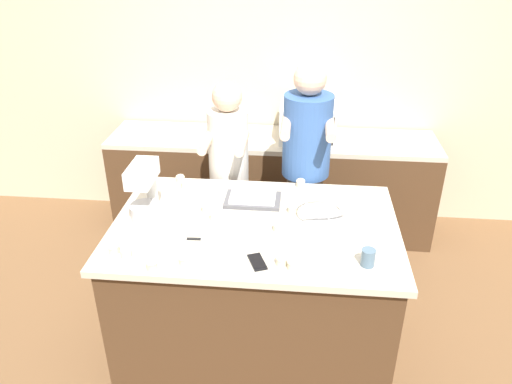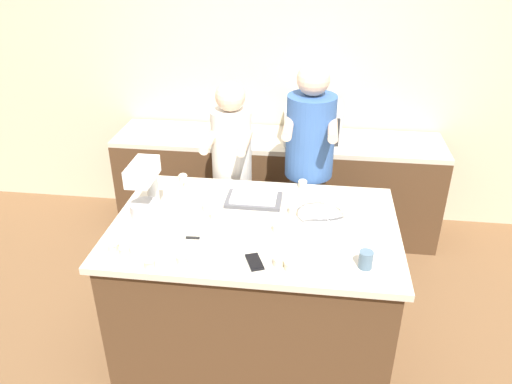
{
  "view_description": "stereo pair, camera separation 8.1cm",
  "coord_description": "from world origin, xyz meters",
  "views": [
    {
      "loc": [
        0.24,
        -2.47,
        2.49
      ],
      "look_at": [
        0.0,
        0.05,
        1.13
      ],
      "focal_mm": 35.0,
      "sensor_mm": 36.0,
      "label": 1
    },
    {
      "loc": [
        0.32,
        -2.47,
        2.49
      ],
      "look_at": [
        0.0,
        0.05,
        1.13
      ],
      "focal_mm": 35.0,
      "sensor_mm": 36.0,
      "label": 2
    }
  ],
  "objects": [
    {
      "name": "cell_phone",
      "position": [
        0.05,
        -0.38,
        0.96
      ],
      "size": [
        0.12,
        0.16,
        0.01
      ],
      "color": "black",
      "rests_on": "island_counter"
    },
    {
      "name": "back_counter",
      "position": [
        0.0,
        1.5,
        0.44
      ],
      "size": [
        2.8,
        0.6,
        0.89
      ],
      "color": "#4C331E",
      "rests_on": "ground_plane"
    },
    {
      "name": "cupcake_5",
      "position": [
        -0.64,
        -0.39,
        0.98
      ],
      "size": [
        0.06,
        0.06,
        0.06
      ],
      "color": "beige",
      "rests_on": "island_counter"
    },
    {
      "name": "mixing_bowl",
      "position": [
        0.42,
        0.04,
        1.04
      ],
      "size": [
        0.29,
        0.29,
        0.17
      ],
      "color": "#BCBCC1",
      "rests_on": "island_counter"
    },
    {
      "name": "person_left",
      "position": [
        -0.26,
        0.72,
        0.85
      ],
      "size": [
        0.3,
        0.48,
        1.58
      ],
      "color": "brown",
      "rests_on": "ground_plane"
    },
    {
      "name": "baking_tray",
      "position": [
        -0.04,
        0.26,
        0.97
      ],
      "size": [
        0.35,
        0.22,
        0.04
      ],
      "color": "#4C4C51",
      "rests_on": "island_counter"
    },
    {
      "name": "cupcake_1",
      "position": [
        -0.32,
        -0.43,
        0.98
      ],
      "size": [
        0.06,
        0.06,
        0.06
      ],
      "color": "beige",
      "rests_on": "island_counter"
    },
    {
      "name": "cupcake_6",
      "position": [
        0.14,
        -0.06,
        0.98
      ],
      "size": [
        0.06,
        0.06,
        0.06
      ],
      "color": "beige",
      "rests_on": "island_counter"
    },
    {
      "name": "cupcake_4",
      "position": [
        -0.72,
        -0.37,
        0.98
      ],
      "size": [
        0.06,
        0.06,
        0.06
      ],
      "color": "beige",
      "rests_on": "island_counter"
    },
    {
      "name": "cupcake_11",
      "position": [
        -0.56,
        0.48,
        0.98
      ],
      "size": [
        0.06,
        0.06,
        0.06
      ],
      "color": "beige",
      "rests_on": "island_counter"
    },
    {
      "name": "cupcake_0",
      "position": [
        -0.77,
        0.49,
        0.98
      ],
      "size": [
        0.06,
        0.06,
        0.06
      ],
      "color": "beige",
      "rests_on": "island_counter"
    },
    {
      "name": "drinking_glass",
      "position": [
        0.61,
        -0.35,
        1.0
      ],
      "size": [
        0.07,
        0.07,
        0.09
      ],
      "color": "slate",
      "rests_on": "island_counter"
    },
    {
      "name": "back_wall",
      "position": [
        0.0,
        1.85,
        1.35
      ],
      "size": [
        10.0,
        0.06,
        2.7
      ],
      "color": "beige",
      "rests_on": "ground_plane"
    },
    {
      "name": "person_right",
      "position": [
        0.29,
        0.73,
        0.91
      ],
      "size": [
        0.35,
        0.51,
        1.72
      ],
      "color": "brown",
      "rests_on": "ground_plane"
    },
    {
      "name": "knife",
      "position": [
        -0.27,
        -0.2,
        0.95
      ],
      "size": [
        0.22,
        0.03,
        0.01
      ],
      "color": "#BCBCC1",
      "rests_on": "island_counter"
    },
    {
      "name": "cupcake_12",
      "position": [
        -0.31,
        0.11,
        0.98
      ],
      "size": [
        0.06,
        0.06,
        0.06
      ],
      "color": "beige",
      "rests_on": "island_counter"
    },
    {
      "name": "cupcake_10",
      "position": [
        -0.24,
        0.02,
        0.98
      ],
      "size": [
        0.06,
        0.06,
        0.06
      ],
      "color": "beige",
      "rests_on": "island_counter"
    },
    {
      "name": "stand_mixer",
      "position": [
        -0.62,
        -0.05,
        1.12
      ],
      "size": [
        0.2,
        0.3,
        0.38
      ],
      "color": "white",
      "rests_on": "island_counter"
    },
    {
      "name": "small_plate",
      "position": [
        -0.16,
        -0.31,
        0.96
      ],
      "size": [
        0.2,
        0.2,
        0.02
      ],
      "color": "white",
      "rests_on": "island_counter"
    },
    {
      "name": "cupcake_13",
      "position": [
        -0.51,
        0.41,
        0.98
      ],
      "size": [
        0.06,
        0.06,
        0.06
      ],
      "color": "beige",
      "rests_on": "island_counter"
    },
    {
      "name": "cupcake_2",
      "position": [
        0.17,
        -0.39,
        0.98
      ],
      "size": [
        0.06,
        0.06,
        0.06
      ],
      "color": "beige",
      "rests_on": "island_counter"
    },
    {
      "name": "cupcake_9",
      "position": [
        0.21,
        0.15,
        0.98
      ],
      "size": [
        0.06,
        0.06,
        0.06
      ],
      "color": "beige",
      "rests_on": "island_counter"
    },
    {
      "name": "microwave_oven",
      "position": [
        0.3,
        1.5,
        1.04
      ],
      "size": [
        0.46,
        0.39,
        0.3
      ],
      "color": "silver",
      "rests_on": "back_counter"
    },
    {
      "name": "cupcake_7",
      "position": [
        -0.48,
        -0.49,
        0.98
      ],
      "size": [
        0.06,
        0.06,
        0.06
      ],
      "color": "beige",
      "rests_on": "island_counter"
    },
    {
      "name": "island_counter",
      "position": [
        0.0,
        0.0,
        0.48
      ],
      "size": [
        1.67,
        1.09,
        0.95
      ],
      "color": "#4C331E",
      "rests_on": "ground_plane"
    },
    {
      "name": "cupcake_3",
      "position": [
        0.26,
        0.5,
        0.98
      ],
      "size": [
        0.06,
        0.06,
        0.06
      ],
      "color": "beige",
      "rests_on": "island_counter"
    },
    {
      "name": "cupcake_8",
      "position": [
        0.23,
        -0.41,
        0.98
      ],
      "size": [
        0.06,
        0.06,
        0.06
      ],
      "color": "beige",
      "rests_on": "island_counter"
    },
    {
      "name": "ground_plane",
      "position": [
        0.0,
        0.0,
        0.0
      ],
      "size": [
        16.0,
        16.0,
        0.0
      ],
      "primitive_type": "plane",
      "color": "brown"
    }
  ]
}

